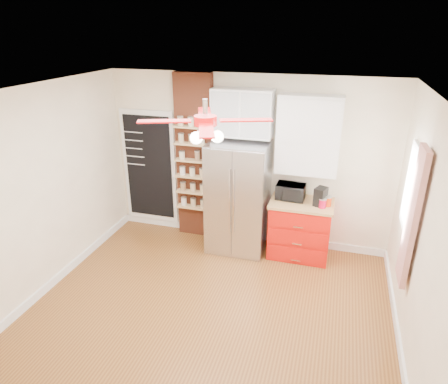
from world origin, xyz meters
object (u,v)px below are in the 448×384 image
(toaster_oven, at_px, (291,192))
(coffee_maker, at_px, (321,197))
(red_cabinet, at_px, (300,229))
(canister_left, at_px, (322,203))
(fridge, at_px, (238,198))
(ceiling_fan, at_px, (205,121))
(pantry_jar_oats, at_px, (182,155))

(toaster_oven, distance_m, coffee_maker, 0.46)
(red_cabinet, height_order, canister_left, canister_left)
(red_cabinet, bearing_deg, canister_left, -19.73)
(fridge, bearing_deg, ceiling_fan, -88.24)
(toaster_oven, bearing_deg, red_cabinet, -19.94)
(fridge, distance_m, coffee_maker, 1.24)
(fridge, height_order, coffee_maker, fridge)
(red_cabinet, distance_m, coffee_maker, 0.64)
(toaster_oven, relative_size, canister_left, 3.39)
(ceiling_fan, bearing_deg, coffee_maker, 54.27)
(red_cabinet, xyz_separation_m, pantry_jar_oats, (-1.94, 0.09, 0.98))
(ceiling_fan, distance_m, toaster_oven, 2.36)
(red_cabinet, xyz_separation_m, ceiling_fan, (-0.92, -1.68, 1.97))
(red_cabinet, height_order, pantry_jar_oats, pantry_jar_oats)
(coffee_maker, relative_size, canister_left, 2.16)
(pantry_jar_oats, bearing_deg, canister_left, -5.15)
(ceiling_fan, relative_size, toaster_oven, 3.27)
(red_cabinet, xyz_separation_m, coffee_maker, (0.26, -0.04, 0.58))
(fridge, xyz_separation_m, red_cabinet, (0.97, 0.05, -0.42))
(canister_left, distance_m, pantry_jar_oats, 2.29)
(ceiling_fan, bearing_deg, fridge, 91.76)
(pantry_jar_oats, bearing_deg, fridge, -8.48)
(toaster_oven, xyz_separation_m, coffee_maker, (0.45, -0.11, 0.02))
(toaster_oven, height_order, coffee_maker, coffee_maker)
(pantry_jar_oats, bearing_deg, red_cabinet, -2.78)
(fridge, bearing_deg, coffee_maker, 0.62)
(fridge, bearing_deg, red_cabinet, 2.95)
(ceiling_fan, relative_size, coffee_maker, 5.12)
(toaster_oven, height_order, pantry_jar_oats, pantry_jar_oats)
(coffee_maker, bearing_deg, fridge, -157.91)
(ceiling_fan, height_order, canister_left, ceiling_fan)
(red_cabinet, height_order, coffee_maker, coffee_maker)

